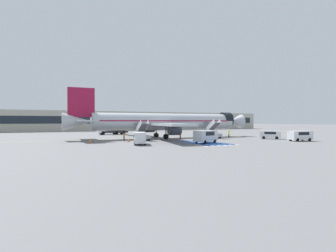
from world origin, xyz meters
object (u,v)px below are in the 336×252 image
at_px(fuel_tanker, 113,129).
at_px(traffic_cone_0, 90,141).
at_px(airliner, 165,122).
at_px(boarding_stairs_forward, 212,134).
at_px(service_van_2, 206,136).
at_px(ground_crew_0, 180,135).
at_px(service_van_1, 140,137).
at_px(terminal_building, 132,121).
at_px(boarding_stairs_aft, 142,135).
at_px(traffic_cone_1, 128,140).
at_px(service_van_0, 270,134).
at_px(ground_crew_2, 124,136).
at_px(ground_crew_1, 229,133).
at_px(service_van_3, 300,135).

bearing_deg(fuel_tanker, traffic_cone_0, 155.29).
relative_size(airliner, boarding_stairs_forward, 8.29).
xyz_separation_m(airliner, service_van_2, (0.59, -15.80, -2.44)).
bearing_deg(service_van_2, airliner, 161.89).
height_order(ground_crew_0, traffic_cone_0, ground_crew_0).
bearing_deg(service_van_1, terminal_building, 90.35).
bearing_deg(boarding_stairs_aft, terminal_building, 75.94).
xyz_separation_m(service_van_2, traffic_cone_1, (-11.50, 8.60, -1.03)).
distance_m(service_van_1, terminal_building, 75.38).
height_order(service_van_0, terminal_building, terminal_building).
height_order(fuel_tanker, service_van_1, fuel_tanker).
relative_size(service_van_0, ground_crew_2, 2.70).
relative_size(boarding_stairs_forward, ground_crew_0, 3.24).
height_order(service_van_2, ground_crew_0, service_van_2).
distance_m(ground_crew_2, traffic_cone_1, 2.50).
xyz_separation_m(boarding_stairs_forward, traffic_cone_1, (-20.78, -2.37, -0.73)).
xyz_separation_m(airliner, ground_crew_1, (13.42, -6.34, -2.71)).
height_order(service_van_1, terminal_building, terminal_building).
relative_size(service_van_3, ground_crew_1, 2.67).
height_order(airliner, ground_crew_0, airliner).
bearing_deg(service_van_2, service_van_1, -121.81).
bearing_deg(ground_crew_0, ground_crew_1, 163.62).
distance_m(ground_crew_2, terminal_building, 67.23).
height_order(fuel_tanker, traffic_cone_1, fuel_tanker).
distance_m(traffic_cone_1, terminal_building, 69.49).
height_order(boarding_stairs_forward, traffic_cone_0, boarding_stairs_forward).
distance_m(service_van_1, service_van_2, 11.76).
bearing_deg(airliner, fuel_tanker, -160.51).
bearing_deg(boarding_stairs_forward, service_van_3, -54.06).
height_order(service_van_1, service_van_3, service_van_1).
bearing_deg(boarding_stairs_aft, airliner, 32.35).
bearing_deg(airliner, traffic_cone_0, -68.33).
bearing_deg(terminal_building, boarding_stairs_aft, -106.37).
bearing_deg(ground_crew_0, service_van_2, 76.08).
distance_m(airliner, service_van_1, 17.51).
height_order(fuel_tanker, ground_crew_1, fuel_tanker).
bearing_deg(terminal_building, traffic_cone_0, -114.08).
height_order(ground_crew_1, traffic_cone_0, ground_crew_1).
xyz_separation_m(ground_crew_0, traffic_cone_0, (-19.09, -1.30, -0.62)).
xyz_separation_m(ground_crew_0, ground_crew_1, (12.02, -1.42, 0.13)).
bearing_deg(traffic_cone_1, service_van_2, -36.77).
xyz_separation_m(fuel_tanker, service_van_3, (26.54, -41.43, -0.56)).
height_order(ground_crew_1, ground_crew_2, ground_crew_1).
xyz_separation_m(fuel_tanker, service_van_0, (26.22, -34.37, -0.69)).
distance_m(ground_crew_0, traffic_cone_1, 12.54).
height_order(boarding_stairs_aft, service_van_2, boarding_stairs_aft).
height_order(boarding_stairs_forward, fuel_tanker, boarding_stairs_forward).
bearing_deg(traffic_cone_0, service_van_0, -10.09).
bearing_deg(service_van_0, traffic_cone_0, -51.25).
distance_m(service_van_3, ground_crew_1, 15.03).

